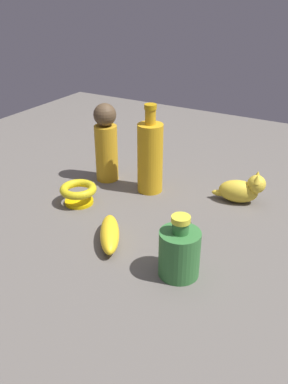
# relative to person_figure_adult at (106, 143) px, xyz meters

# --- Properties ---
(ground) EXTENTS (2.00, 2.00, 0.00)m
(ground) POSITION_rel_person_figure_adult_xyz_m (0.21, -0.13, -0.12)
(ground) COLOR #5B5651
(person_figure_adult) EXTENTS (0.09, 0.09, 0.25)m
(person_figure_adult) POSITION_rel_person_figure_adult_xyz_m (0.00, 0.00, 0.00)
(person_figure_adult) COLOR gold
(person_figure_adult) RESTS_ON ground
(cat_figurine) EXTENTS (0.15, 0.09, 0.10)m
(cat_figurine) POSITION_rel_person_figure_adult_xyz_m (0.42, 0.07, -0.08)
(cat_figurine) COLOR gold
(cat_figurine) RESTS_ON ground
(banana) EXTENTS (0.13, 0.16, 0.05)m
(banana) POSITION_rel_person_figure_adult_xyz_m (0.21, -0.29, -0.10)
(banana) COLOR yellow
(banana) RESTS_ON ground
(bottle_tall) EXTENTS (0.08, 0.08, 0.27)m
(bottle_tall) POSITION_rel_person_figure_adult_xyz_m (0.16, -0.00, -0.01)
(bottle_tall) COLOR gold
(bottle_tall) RESTS_ON ground
(nail_polish_jar) EXTENTS (0.04, 0.04, 0.04)m
(nail_polish_jar) POSITION_rel_person_figure_adult_xyz_m (0.35, -0.18, -0.10)
(nail_polish_jar) COLOR #2B5928
(nail_polish_jar) RESTS_ON ground
(bottle_short) EXTENTS (0.09, 0.09, 0.15)m
(bottle_short) POSITION_rel_person_figure_adult_xyz_m (0.41, -0.32, -0.07)
(bottle_short) COLOR #327035
(bottle_short) RESTS_ON ground
(bowl) EXTENTS (0.10, 0.10, 0.06)m
(bowl) POSITION_rel_person_figure_adult_xyz_m (0.02, -0.18, -0.09)
(bowl) COLOR #E1B808
(bowl) RESTS_ON ground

